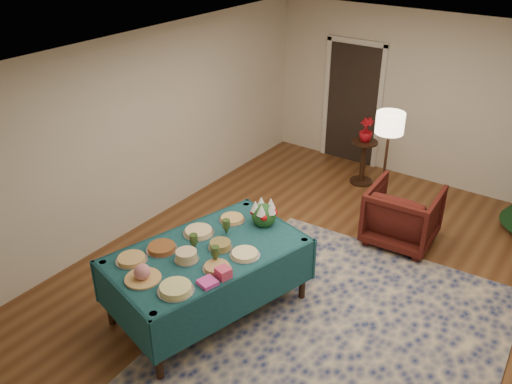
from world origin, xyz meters
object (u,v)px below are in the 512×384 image
Objects in this scene: buffet_table at (207,263)px; side_table at (363,163)px; gift_box at (223,273)px; potted_plant at (366,135)px; floor_lamp at (389,130)px; armchair at (403,212)px.

buffet_table is 3.92m from side_table.
buffet_table is at bearing -90.02° from side_table.
gift_box is at bearing -31.07° from buffet_table.
potted_plant is (0.00, 0.00, 0.49)m from side_table.
floor_lamp is at bearing -50.20° from side_table.
side_table is 1.90× the size of potted_plant.
floor_lamp is 1.46m from side_table.
potted_plant reaches higher than armchair.
potted_plant is at bearing -51.05° from armchair.
gift_box is 4.22m from side_table.
potted_plant is at bearing 95.99° from gift_box.
floor_lamp is at bearing -46.73° from armchair.
side_table is (-0.44, 4.17, -0.52)m from gift_box.
side_table is 0.49m from potted_plant.
armchair is 1.15m from floor_lamp.
gift_box is 3.00m from armchair.
gift_box is at bearing 71.50° from armchair.
side_table is (-1.20, 1.30, -0.09)m from armchair.
potted_plant reaches higher than gift_box.
side_table is at bearing 129.80° from floor_lamp.
potted_plant is at bearing 89.98° from buffet_table.
armchair is at bearing -43.07° from floor_lamp.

